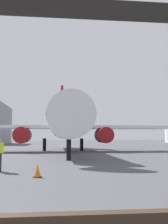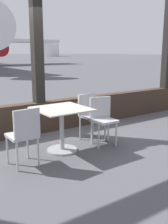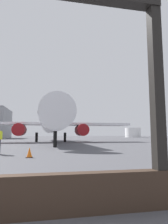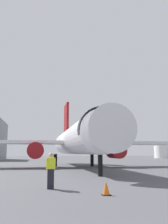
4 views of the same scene
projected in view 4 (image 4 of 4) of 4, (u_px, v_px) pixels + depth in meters
ground_plane at (48, 164)px, 41.25m from camera, size 220.00×220.00×0.00m
airplane at (77, 140)px, 30.30m from camera, size 26.37×29.59×10.01m
ground_crew_worker at (51, 170)px, 12.40m from camera, size 0.48×0.37×1.74m
traffic_cone at (106, 189)px, 10.49m from camera, size 0.36×0.36×0.57m
fuel_storage_tank at (165, 152)px, 84.19m from camera, size 6.72×6.72×4.15m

